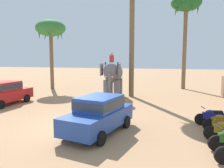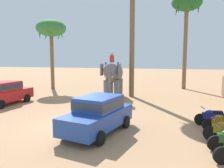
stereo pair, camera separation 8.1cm
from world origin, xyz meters
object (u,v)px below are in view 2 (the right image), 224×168
at_px(elephant_with_mahout, 113,75).
at_px(palm_tree_left_of_road, 187,6).
at_px(car_sedan_foreground, 98,113).
at_px(motorcycle_far_in_row, 212,117).
at_px(car_parked_far_side, 5,92).
at_px(motorcycle_fourth_in_row, 222,122).
at_px(palm_tree_near_hut, 51,30).

bearing_deg(elephant_with_mahout, palm_tree_left_of_road, 49.81).
bearing_deg(car_sedan_foreground, motorcycle_far_in_row, 25.78).
relative_size(car_sedan_foreground, elephant_with_mahout, 1.11).
xyz_separation_m(car_sedan_foreground, motorcycle_far_in_row, (5.27, 2.55, -0.46)).
bearing_deg(car_parked_far_side, motorcycle_far_in_row, -6.69).
xyz_separation_m(motorcycle_fourth_in_row, palm_tree_near_hut, (-15.07, 11.00, 5.96)).
bearing_deg(car_sedan_foreground, elephant_with_mahout, 100.46).
relative_size(elephant_with_mahout, motorcycle_fourth_in_row, 2.20).
relative_size(car_parked_far_side, motorcycle_far_in_row, 2.36).
relative_size(motorcycle_fourth_in_row, motorcycle_far_in_row, 1.01).
bearing_deg(motorcycle_far_in_row, car_sedan_foreground, -154.22).
height_order(car_parked_far_side, motorcycle_far_in_row, car_parked_far_side).
bearing_deg(motorcycle_far_in_row, car_parked_far_side, 173.31).
height_order(palm_tree_near_hut, palm_tree_left_of_road, palm_tree_left_of_road).
height_order(motorcycle_far_in_row, palm_tree_left_of_road, palm_tree_left_of_road).
height_order(car_parked_far_side, palm_tree_near_hut, palm_tree_near_hut).
xyz_separation_m(elephant_with_mahout, palm_tree_near_hut, (-7.86, 3.60, 4.43)).
bearing_deg(car_sedan_foreground, palm_tree_near_hut, 127.12).
distance_m(motorcycle_fourth_in_row, motorcycle_far_in_row, 1.01).
xyz_separation_m(car_parked_far_side, motorcycle_far_in_row, (13.91, -1.63, -0.46)).
height_order(car_parked_far_side, palm_tree_left_of_road, palm_tree_left_of_road).
relative_size(elephant_with_mahout, palm_tree_left_of_road, 0.39).
relative_size(elephant_with_mahout, motorcycle_far_in_row, 2.21).
height_order(car_parked_far_side, motorcycle_fourth_in_row, car_parked_far_side).
xyz_separation_m(car_parked_far_side, elephant_with_mahout, (6.98, 4.80, 1.06)).
xyz_separation_m(motorcycle_fourth_in_row, motorcycle_far_in_row, (-0.27, 0.97, 0.00)).
distance_m(motorcycle_fourth_in_row, palm_tree_left_of_road, 17.00).
relative_size(car_sedan_foreground, motorcycle_far_in_row, 2.44).
relative_size(palm_tree_near_hut, palm_tree_left_of_road, 0.74).
bearing_deg(car_parked_far_side, car_sedan_foreground, -25.83).
xyz_separation_m(motorcycle_far_in_row, palm_tree_near_hut, (-14.79, 10.03, 5.96)).
bearing_deg(palm_tree_near_hut, palm_tree_left_of_road, 14.86).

